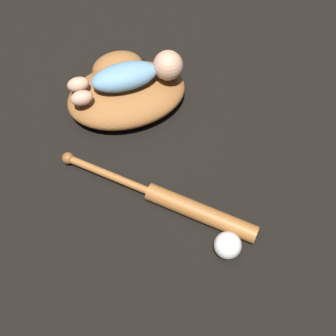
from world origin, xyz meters
name	(u,v)px	position (x,y,z in m)	size (l,w,h in m)	color
ground_plane	(132,104)	(0.00, 0.00, 0.00)	(6.00, 6.00, 0.00)	black
baseball_glove	(125,91)	(-0.01, 0.02, 0.05)	(0.39, 0.33, 0.10)	#935B2D
baby_figure	(133,75)	(0.01, 0.00, 0.14)	(0.35, 0.12, 0.09)	#6693B2
baseball_bat	(181,205)	(0.08, -0.39, 0.02)	(0.50, 0.38, 0.05)	#9E602D
baseball	(228,245)	(0.17, -0.53, 0.04)	(0.07, 0.07, 0.07)	white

